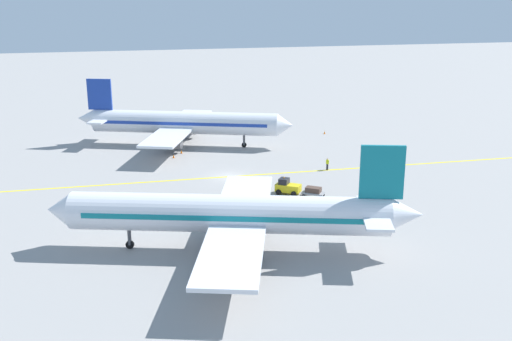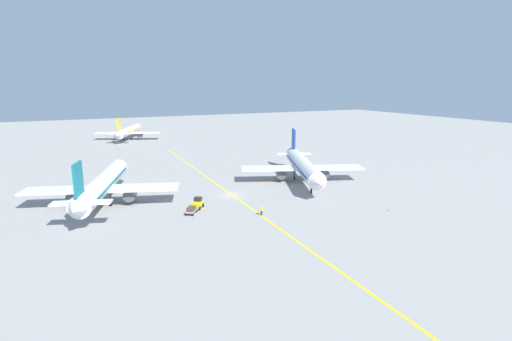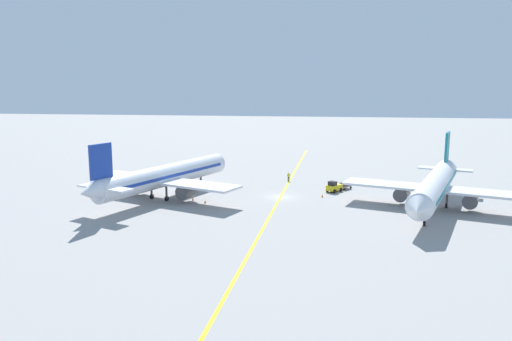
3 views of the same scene
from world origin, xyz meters
TOP-DOWN VIEW (x-y plane):
  - ground_plane at (0.00, 0.00)m, footprint 400.00×400.00m
  - apron_yellow_centreline at (0.00, 0.00)m, footprint 4.19×119.95m
  - airplane_at_gate at (-24.02, 4.89)m, footprint 28.21×34.61m
  - airplane_adjacent_stand at (19.07, 3.52)m, footprint 27.91×34.05m
  - baggage_tug_white at (-8.97, -5.31)m, footprint 2.99×3.30m
  - baggage_cart_trailing at (-10.93, -7.96)m, footprint 2.67×2.92m
  - ground_crew_worker at (-0.28, -13.96)m, footprint 0.56×0.32m
  - traffic_cone_near_nose at (14.03, 4.50)m, footprint 0.32×0.32m
  - traffic_cone_mid_apron at (-6.99, -0.77)m, footprint 0.32×0.32m
  - traffic_cone_by_wingtip at (11.60, 6.03)m, footprint 0.32×0.32m
  - traffic_cone_far_edge at (21.10, -21.84)m, footprint 0.32×0.32m

SIDE VIEW (x-z plane):
  - ground_plane at x=0.00m, z-range 0.00..0.00m
  - apron_yellow_centreline at x=0.00m, z-range 0.00..0.01m
  - traffic_cone_near_nose at x=14.03m, z-range 0.00..0.55m
  - traffic_cone_mid_apron at x=-6.99m, z-range 0.00..0.55m
  - traffic_cone_by_wingtip at x=11.60m, z-range 0.00..0.55m
  - traffic_cone_far_edge at x=21.10m, z-range 0.00..0.55m
  - baggage_cart_trailing at x=-10.93m, z-range 0.14..1.38m
  - baggage_tug_white at x=-8.97m, z-range -0.15..1.96m
  - ground_crew_worker at x=-0.28m, z-range 0.07..1.75m
  - airplane_at_gate at x=-24.02m, z-range -1.59..9.01m
  - airplane_adjacent_stand at x=19.07m, z-range -1.59..9.01m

